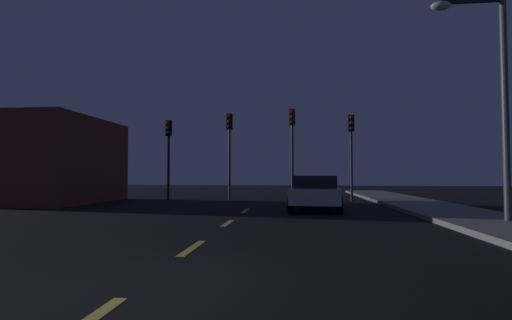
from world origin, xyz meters
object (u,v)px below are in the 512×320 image
(traffic_signal_far_right, at_px, (351,140))
(car_stopped_ahead, at_px, (316,192))
(traffic_signal_center_left, at_px, (230,139))
(street_lamp_right, at_px, (492,84))
(traffic_signal_far_left, at_px, (169,144))
(traffic_signal_center_right, at_px, (292,136))

(traffic_signal_far_right, xyz_separation_m, car_stopped_ahead, (-2.22, -5.50, -2.59))
(traffic_signal_center_left, height_order, car_stopped_ahead, traffic_signal_center_left)
(traffic_signal_center_left, relative_size, street_lamp_right, 0.76)
(traffic_signal_far_left, height_order, traffic_signal_center_right, traffic_signal_center_right)
(traffic_signal_far_right, relative_size, car_stopped_ahead, 1.03)
(traffic_signal_center_right, height_order, traffic_signal_far_right, traffic_signal_center_right)
(traffic_signal_center_left, distance_m, traffic_signal_center_right, 3.54)
(traffic_signal_center_left, bearing_deg, traffic_signal_center_right, 0.01)
(traffic_signal_center_right, bearing_deg, traffic_signal_far_right, -0.01)
(traffic_signal_center_left, xyz_separation_m, traffic_signal_far_right, (6.75, -0.00, -0.12))
(traffic_signal_far_left, height_order, traffic_signal_center_left, traffic_signal_center_left)
(street_lamp_right, bearing_deg, traffic_signal_center_right, 119.65)
(traffic_signal_center_right, xyz_separation_m, car_stopped_ahead, (0.99, -5.50, -2.84))
(car_stopped_ahead, bearing_deg, traffic_signal_far_left, 145.78)
(car_stopped_ahead, relative_size, street_lamp_right, 0.71)
(traffic_signal_center_left, xyz_separation_m, traffic_signal_center_right, (3.54, 0.00, 0.13))
(traffic_signal_center_right, distance_m, traffic_signal_far_right, 3.22)
(traffic_signal_far_right, distance_m, street_lamp_right, 10.25)
(traffic_signal_far_left, height_order, traffic_signal_far_right, traffic_signal_far_right)
(traffic_signal_center_left, distance_m, car_stopped_ahead, 7.63)
(traffic_signal_center_right, relative_size, traffic_signal_far_right, 1.08)
(traffic_signal_far_left, distance_m, traffic_signal_center_right, 7.10)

